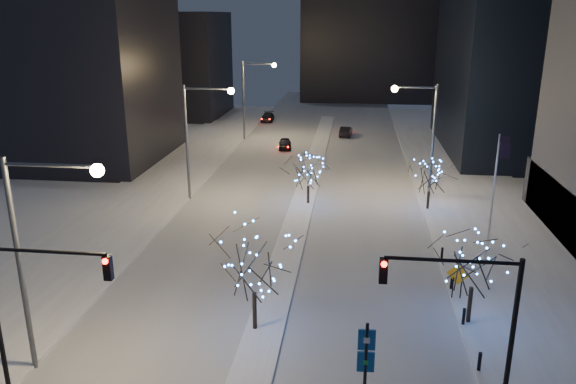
# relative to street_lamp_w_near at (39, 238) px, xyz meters

# --- Properties ---
(road) EXTENTS (20.00, 130.00, 0.02)m
(road) POSITION_rel_street_lamp_w_near_xyz_m (8.94, 33.00, -6.49)
(road) COLOR silver
(road) RESTS_ON ground
(median) EXTENTS (2.00, 80.00, 0.15)m
(median) POSITION_rel_street_lamp_w_near_xyz_m (8.94, 28.00, -6.42)
(median) COLOR white
(median) RESTS_ON ground
(east_sidewalk) EXTENTS (10.00, 90.00, 0.15)m
(east_sidewalk) POSITION_rel_street_lamp_w_near_xyz_m (23.94, 18.00, -6.42)
(east_sidewalk) COLOR white
(east_sidewalk) RESTS_ON ground
(west_sidewalk) EXTENTS (8.00, 90.00, 0.15)m
(west_sidewalk) POSITION_rel_street_lamp_w_near_xyz_m (-5.06, 18.00, -6.42)
(west_sidewalk) COLOR white
(west_sidewalk) RESTS_ON ground
(filler_west_near) EXTENTS (22.00, 18.00, 24.00)m
(filler_west_near) POSITION_rel_street_lamp_w_near_xyz_m (-19.06, 38.00, 5.50)
(filler_west_near) COLOR black
(filler_west_near) RESTS_ON ground
(filler_west_far) EXTENTS (18.00, 16.00, 16.00)m
(filler_west_far) POSITION_rel_street_lamp_w_near_xyz_m (-17.06, 68.00, 1.50)
(filler_west_far) COLOR black
(filler_west_far) RESTS_ON ground
(street_lamp_w_near) EXTENTS (4.40, 0.56, 10.00)m
(street_lamp_w_near) POSITION_rel_street_lamp_w_near_xyz_m (0.00, 0.00, 0.00)
(street_lamp_w_near) COLOR #595E66
(street_lamp_w_near) RESTS_ON ground
(street_lamp_w_mid) EXTENTS (4.40, 0.56, 10.00)m
(street_lamp_w_mid) POSITION_rel_street_lamp_w_near_xyz_m (0.00, 25.00, 0.00)
(street_lamp_w_mid) COLOR #595E66
(street_lamp_w_mid) RESTS_ON ground
(street_lamp_w_far) EXTENTS (4.40, 0.56, 10.00)m
(street_lamp_w_far) POSITION_rel_street_lamp_w_near_xyz_m (0.00, 50.00, 0.00)
(street_lamp_w_far) COLOR #595E66
(street_lamp_w_far) RESTS_ON ground
(street_lamp_east) EXTENTS (3.90, 0.56, 10.00)m
(street_lamp_east) POSITION_rel_street_lamp_w_near_xyz_m (19.02, 28.00, -0.05)
(street_lamp_east) COLOR #595E66
(street_lamp_east) RESTS_ON ground
(traffic_signal_west) EXTENTS (5.26, 0.43, 7.00)m
(traffic_signal_west) POSITION_rel_street_lamp_w_near_xyz_m (0.50, -2.00, -1.74)
(traffic_signal_west) COLOR black
(traffic_signal_west) RESTS_ON ground
(traffic_signal_east) EXTENTS (5.26, 0.43, 7.00)m
(traffic_signal_east) POSITION_rel_street_lamp_w_near_xyz_m (17.88, -1.00, -1.74)
(traffic_signal_east) COLOR black
(traffic_signal_east) RESTS_ON ground
(flagpoles) EXTENTS (1.35, 2.60, 8.00)m
(flagpoles) POSITION_rel_street_lamp_w_near_xyz_m (22.30, 15.25, -1.70)
(flagpoles) COLOR silver
(flagpoles) RESTS_ON east_sidewalk
(bollards) EXTENTS (0.16, 12.16, 0.90)m
(bollards) POSITION_rel_street_lamp_w_near_xyz_m (19.14, 8.00, -5.90)
(bollards) COLOR black
(bollards) RESTS_ON east_sidewalk
(car_near) EXTENTS (1.94, 3.89, 1.27)m
(car_near) POSITION_rel_street_lamp_w_near_xyz_m (4.87, 45.34, -5.86)
(car_near) COLOR black
(car_near) RESTS_ON ground
(car_mid) EXTENTS (1.74, 4.08, 1.31)m
(car_mid) POSITION_rel_street_lamp_w_near_xyz_m (12.04, 53.71, -5.85)
(car_mid) COLOR black
(car_mid) RESTS_ON ground
(car_far) EXTENTS (1.99, 4.48, 1.28)m
(car_far) POSITION_rel_street_lamp_w_near_xyz_m (-0.06, 63.44, -5.86)
(car_far) COLOR black
(car_far) RESTS_ON ground
(holiday_tree_median_near) EXTENTS (5.55, 5.55, 5.66)m
(holiday_tree_median_near) POSITION_rel_street_lamp_w_near_xyz_m (8.44, 4.33, -2.69)
(holiday_tree_median_near) COLOR black
(holiday_tree_median_near) RESTS_ON median
(holiday_tree_median_far) EXTENTS (3.76, 3.76, 4.30)m
(holiday_tree_median_far) POSITION_rel_street_lamp_w_near_xyz_m (9.44, 24.74, -3.57)
(holiday_tree_median_far) COLOR black
(holiday_tree_median_far) RESTS_ON median
(holiday_tree_plaza_near) EXTENTS (5.23, 5.23, 5.27)m
(holiday_tree_plaza_near) POSITION_rel_street_lamp_w_near_xyz_m (19.44, 6.30, -2.88)
(holiday_tree_plaza_near) COLOR black
(holiday_tree_plaza_near) RESTS_ON east_sidewalk
(holiday_tree_plaza_far) EXTENTS (4.51, 4.51, 4.28)m
(holiday_tree_plaza_far) POSITION_rel_street_lamp_w_near_xyz_m (19.44, 24.49, -3.61)
(holiday_tree_plaza_far) COLOR black
(holiday_tree_plaza_far) RESTS_ON east_sidewalk
(wayfinding_sign) EXTENTS (0.70, 0.14, 3.95)m
(wayfinding_sign) POSITION_rel_street_lamp_w_near_xyz_m (13.94, -1.00, -4.08)
(wayfinding_sign) COLOR black
(wayfinding_sign) RESTS_ON ground
(construction_sign) EXTENTS (1.27, 0.36, 2.14)m
(construction_sign) POSITION_rel_street_lamp_w_near_xyz_m (19.24, 8.88, -5.06)
(construction_sign) COLOR black
(construction_sign) RESTS_ON east_sidewalk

